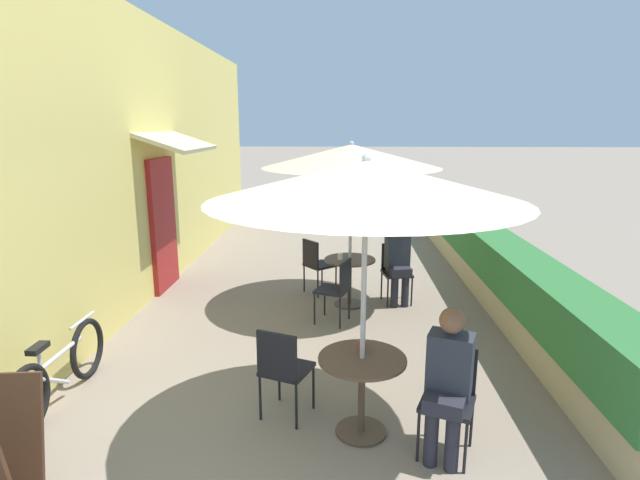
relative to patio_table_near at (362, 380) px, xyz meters
name	(u,v)px	position (x,y,z in m)	size (l,w,h in m)	color
cafe_facade_wall	(159,157)	(-3.18, 4.30, 1.59)	(0.98, 11.81, 4.20)	#E0CC6B
planter_hedge	(478,251)	(2.12, 4.34, 0.04)	(0.60, 10.81, 1.01)	tan
patio_table_near	(362,380)	(0.00, 0.00, 0.00)	(0.74, 0.74, 0.70)	brown
patio_umbrella_near	(366,181)	(0.00, 0.00, 1.68)	(2.50, 2.50, 2.38)	#B7B7BC
cafe_chair_near_left	(283,366)	(-0.69, 0.19, 0.02)	(0.52, 0.52, 0.87)	black
cafe_chair_near_right	(449,391)	(0.69, -0.19, 0.02)	(0.52, 0.52, 0.87)	black
seated_patron_near_right	(448,378)	(0.65, -0.29, 0.19)	(0.44, 0.49, 1.25)	#23232D
coffee_cup_near	(362,346)	(0.00, 0.13, 0.25)	(0.07, 0.07, 0.09)	#B73D3D
patio_table_mid	(350,272)	(-0.05, 3.15, 0.00)	(0.74, 0.74, 0.70)	brown
patio_umbrella_mid	(351,156)	(-0.05, 3.15, 1.68)	(2.50, 2.50, 2.38)	#B7B7BC
cafe_chair_mid_left	(396,268)	(0.63, 3.35, 0.02)	(0.46, 0.46, 0.87)	black
seated_patron_mid_left	(398,259)	(0.65, 3.24, 0.19)	(0.38, 0.45, 1.25)	#23232D
cafe_chair_mid_right	(316,262)	(-0.57, 3.65, 0.02)	(0.56, 0.56, 0.87)	black
cafe_chair_mid_back	(338,286)	(-0.23, 2.46, 0.02)	(0.51, 0.51, 0.87)	black
coffee_cup_mid	(340,257)	(-0.19, 3.11, 0.25)	(0.07, 0.07, 0.09)	white
bicycle_leaning	(60,371)	(-2.83, 0.36, -0.17)	(0.10, 1.65, 0.72)	black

